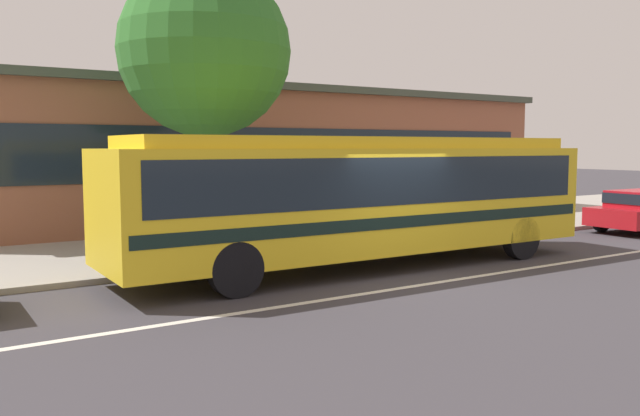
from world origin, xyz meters
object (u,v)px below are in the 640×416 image
pedestrian_waiting_near_sign (156,214)px  street_tree_near_stop (205,52)px  bus_stop_sign (417,177)px  pedestrian_walking_along_curb (379,201)px  transit_bus (364,192)px

pedestrian_waiting_near_sign → street_tree_near_stop: (1.36, 0.14, 3.87)m
bus_stop_sign → pedestrian_walking_along_curb: bearing=96.5°
pedestrian_walking_along_curb → bus_stop_sign: bus_stop_sign is taller
pedestrian_waiting_near_sign → pedestrian_walking_along_curb: size_ratio=0.99×
pedestrian_walking_along_curb → transit_bus: bearing=-132.4°
street_tree_near_stop → bus_stop_sign: bearing=-17.3°
bus_stop_sign → street_tree_near_stop: bearing=162.7°
transit_bus → street_tree_near_stop: size_ratio=1.62×
pedestrian_walking_along_curb → pedestrian_waiting_near_sign: bearing=179.3°
pedestrian_walking_along_curb → street_tree_near_stop: size_ratio=0.24×
transit_bus → pedestrian_waiting_near_sign: size_ratio=6.91×
bus_stop_sign → street_tree_near_stop: (-5.40, 1.68, 3.11)m
transit_bus → pedestrian_walking_along_curb: size_ratio=6.82×
transit_bus → street_tree_near_stop: (-2.07, 3.68, 3.28)m
pedestrian_waiting_near_sign → street_tree_near_stop: size_ratio=0.23×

